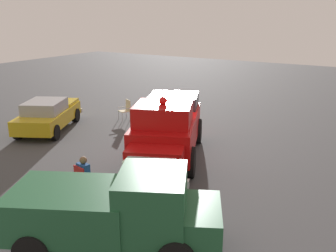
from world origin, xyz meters
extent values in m
plane|color=#424244|center=(0.00, 0.00, 0.00)|extent=(60.00, 60.00, 0.00)
cylinder|color=black|center=(-1.80, 1.61, 0.52)|extent=(0.70, 1.08, 1.04)
cylinder|color=black|center=(0.05, 2.38, 0.52)|extent=(0.70, 1.08, 1.04)
cylinder|color=black|center=(-0.44, -1.62, 0.52)|extent=(0.70, 1.08, 1.04)
cylinder|color=black|center=(1.41, -0.84, 0.52)|extent=(0.70, 1.08, 1.04)
cube|color=#B70C0C|center=(-0.20, 0.38, 1.05)|extent=(3.84, 5.33, 1.10)
cube|color=#B70C0C|center=(-1.30, 3.01, 0.92)|extent=(1.97, 1.51, 0.84)
cube|color=#B70C0C|center=(-0.64, 1.44, 1.95)|extent=(2.41, 2.30, 0.76)
cube|color=#232328|center=(0.41, -1.04, 1.80)|extent=(2.47, 2.33, 0.60)
cube|color=silver|center=(-1.48, 3.42, 0.92)|extent=(1.37, 0.67, 0.64)
cube|color=silver|center=(-1.52, 3.52, 0.50)|extent=(2.14, 1.05, 0.24)
sphere|color=white|center=(-2.20, 3.12, 1.00)|extent=(0.34, 0.34, 0.26)
sphere|color=white|center=(-0.76, 3.73, 1.00)|extent=(0.34, 0.34, 0.26)
sphere|color=red|center=(-0.64, 1.44, 2.45)|extent=(0.37, 0.37, 0.28)
cylinder|color=black|center=(7.77, -0.59, 0.34)|extent=(0.54, 0.72, 0.68)
cylinder|color=black|center=(6.31, -1.33, 0.34)|extent=(0.54, 0.72, 0.68)
cylinder|color=black|center=(6.47, 2.00, 0.34)|extent=(0.54, 0.72, 0.68)
cylinder|color=black|center=(5.00, 1.26, 0.34)|extent=(0.54, 0.72, 0.68)
cube|color=gold|center=(6.39, 0.33, 0.62)|extent=(3.50, 4.56, 0.64)
cube|color=gold|center=(7.04, -0.96, 0.98)|extent=(2.09, 1.99, 0.20)
cube|color=#99999E|center=(6.25, 0.60, 1.18)|extent=(2.25, 2.40, 0.56)
cube|color=silver|center=(7.37, -1.61, 0.40)|extent=(1.77, 1.00, 0.20)
cylinder|color=black|center=(-3.12, 4.61, 0.40)|extent=(0.84, 0.60, 0.80)
cylinder|color=black|center=(-0.34, 5.98, 0.40)|extent=(0.84, 0.60, 0.80)
cylinder|color=black|center=(-1.12, 7.56, 0.40)|extent=(0.84, 0.60, 0.80)
cube|color=#235B38|center=(-1.27, 6.50, 0.95)|extent=(3.26, 2.90, 1.00)
cube|color=#235B38|center=(-2.97, 5.66, 1.20)|extent=(2.14, 2.28, 1.40)
cube|color=#235B38|center=(-3.96, 5.18, 0.82)|extent=(1.56, 1.92, 0.64)
cylinder|color=#B7BABF|center=(0.34, 4.21, 0.22)|extent=(0.03, 0.03, 0.44)
cylinder|color=#B7BABF|center=(-0.09, 4.30, 0.22)|extent=(0.03, 0.03, 0.44)
cylinder|color=#B7BABF|center=(0.43, 4.64, 0.22)|extent=(0.03, 0.03, 0.44)
cylinder|color=#B7BABF|center=(0.00, 4.73, 0.22)|extent=(0.03, 0.03, 0.44)
cube|color=#B21E1E|center=(0.17, 4.47, 0.46)|extent=(0.57, 0.57, 0.04)
cube|color=#B21E1E|center=(0.22, 4.71, 0.74)|extent=(0.48, 0.14, 0.56)
cube|color=#B7BABF|center=(0.40, 4.42, 0.62)|extent=(0.12, 0.44, 0.03)
cube|color=#B7BABF|center=(-0.07, 4.52, 0.62)|extent=(0.12, 0.44, 0.03)
cylinder|color=#B7BABF|center=(4.35, -2.62, 0.22)|extent=(0.04, 0.04, 0.44)
cylinder|color=#B7BABF|center=(4.74, -2.82, 0.22)|extent=(0.04, 0.04, 0.44)
cylinder|color=#B7BABF|center=(4.15, -3.01, 0.22)|extent=(0.04, 0.04, 0.44)
cylinder|color=#B7BABF|center=(4.54, -3.21, 0.22)|extent=(0.04, 0.04, 0.44)
cube|color=beige|center=(4.44, -2.92, 0.46)|extent=(0.65, 0.65, 0.04)
cube|color=beige|center=(4.33, -3.13, 0.74)|extent=(0.45, 0.25, 0.56)
cube|color=#B7BABF|center=(4.23, -2.81, 0.62)|extent=(0.23, 0.41, 0.03)
cube|color=#B7BABF|center=(4.66, -3.03, 0.62)|extent=(0.23, 0.41, 0.03)
cylinder|color=#383842|center=(0.21, 4.19, 0.23)|extent=(0.15, 0.15, 0.45)
cylinder|color=#383842|center=(0.01, 4.23, 0.23)|extent=(0.15, 0.15, 0.45)
cube|color=#383842|center=(0.24, 4.34, 0.51)|extent=(0.24, 0.46, 0.13)
cube|color=#383842|center=(0.05, 4.38, 0.51)|extent=(0.24, 0.46, 0.13)
cube|color=#1E478C|center=(0.19, 4.56, 0.81)|extent=(0.44, 0.30, 0.54)
sphere|color=brown|center=(0.18, 4.54, 1.18)|extent=(0.26, 0.26, 0.22)
cube|color=orange|center=(1.52, -4.80, 0.02)|extent=(0.40, 0.40, 0.04)
cone|color=orange|center=(1.52, -4.80, 0.33)|extent=(0.32, 0.32, 0.60)
camera|label=1|loc=(-7.22, 12.02, 5.29)|focal=40.36mm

